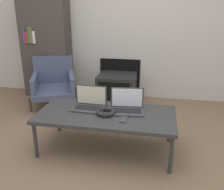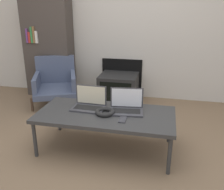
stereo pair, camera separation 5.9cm
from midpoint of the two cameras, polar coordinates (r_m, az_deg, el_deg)
ground_plane at (r=2.36m, az=-3.97°, el=-16.68°), size 14.00×14.00×0.00m
wall_back at (r=3.89m, az=3.58°, el=18.19°), size 7.00×0.08×2.60m
table at (r=2.48m, az=-2.02°, el=-4.79°), size 1.35×0.64×0.40m
laptop_left at (r=2.58m, az=-5.80°, el=-1.92°), size 0.34×0.23×0.22m
laptop_right at (r=2.50m, az=2.75°, el=-2.57°), size 0.35×0.25×0.22m
headphones at (r=2.44m, az=-2.23°, el=-3.93°), size 0.19×0.19×0.04m
phone at (r=2.33m, az=2.00°, el=-5.53°), size 0.06×0.15×0.01m
tv at (r=3.80m, az=0.71°, el=1.60°), size 0.56×0.52×0.42m
armchair at (r=3.79m, az=-13.58°, el=3.03°), size 0.79×0.84×0.68m
bookshelf at (r=4.12m, az=-15.17°, el=10.51°), size 0.74×0.32×1.56m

